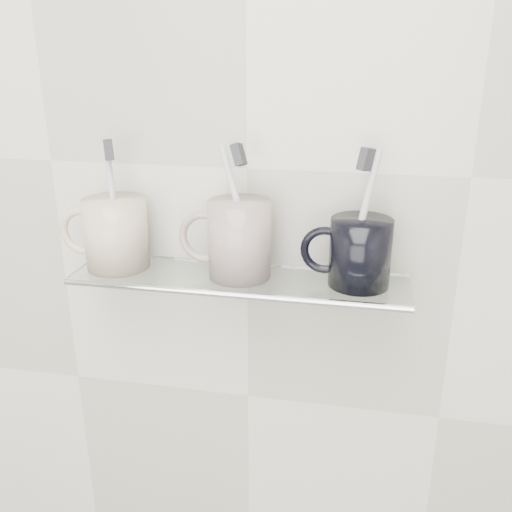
% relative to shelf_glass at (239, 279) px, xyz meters
% --- Properties ---
extents(wall_back, '(2.50, 0.00, 2.50)m').
position_rel_shelf_glass_xyz_m(wall_back, '(0.00, 0.06, 0.15)').
color(wall_back, beige).
rests_on(wall_back, ground).
extents(shelf_glass, '(0.50, 0.12, 0.01)m').
position_rel_shelf_glass_xyz_m(shelf_glass, '(0.00, 0.00, 0.00)').
color(shelf_glass, silver).
rests_on(shelf_glass, wall_back).
extents(shelf_rail, '(0.50, 0.01, 0.01)m').
position_rel_shelf_glass_xyz_m(shelf_rail, '(0.00, -0.06, 0.00)').
color(shelf_rail, silver).
rests_on(shelf_rail, shelf_glass).
extents(bracket_left, '(0.02, 0.03, 0.02)m').
position_rel_shelf_glass_xyz_m(bracket_left, '(-0.21, 0.05, -0.01)').
color(bracket_left, silver).
rests_on(bracket_left, wall_back).
extents(bracket_right, '(0.02, 0.03, 0.02)m').
position_rel_shelf_glass_xyz_m(bracket_right, '(0.21, 0.05, -0.01)').
color(bracket_right, silver).
rests_on(bracket_right, wall_back).
extents(mug_left, '(0.10, 0.10, 0.11)m').
position_rel_shelf_glass_xyz_m(mug_left, '(-0.19, 0.00, 0.06)').
color(mug_left, beige).
rests_on(mug_left, shelf_glass).
extents(mug_left_handle, '(0.08, 0.01, 0.08)m').
position_rel_shelf_glass_xyz_m(mug_left_handle, '(-0.25, 0.00, 0.06)').
color(mug_left_handle, beige).
rests_on(mug_left_handle, mug_left).
extents(toothbrush_left, '(0.03, 0.04, 0.19)m').
position_rel_shelf_glass_xyz_m(toothbrush_left, '(-0.19, 0.00, 0.10)').
color(toothbrush_left, '#A5B2BE').
rests_on(toothbrush_left, mug_left).
extents(bristles_left, '(0.02, 0.03, 0.03)m').
position_rel_shelf_glass_xyz_m(bristles_left, '(-0.19, 0.00, 0.19)').
color(bristles_left, '#2D2D32').
rests_on(bristles_left, toothbrush_left).
extents(mug_center, '(0.12, 0.12, 0.11)m').
position_rel_shelf_glass_xyz_m(mug_center, '(0.00, 0.00, 0.06)').
color(mug_center, silver).
rests_on(mug_center, shelf_glass).
extents(mug_center_handle, '(0.08, 0.01, 0.08)m').
position_rel_shelf_glass_xyz_m(mug_center_handle, '(-0.05, 0.00, 0.06)').
color(mug_center_handle, silver).
rests_on(mug_center_handle, mug_center).
extents(toothbrush_center, '(0.07, 0.06, 0.18)m').
position_rel_shelf_glass_xyz_m(toothbrush_center, '(0.00, 0.00, 0.10)').
color(toothbrush_center, silver).
rests_on(toothbrush_center, mug_center).
extents(bristles_center, '(0.02, 0.03, 0.04)m').
position_rel_shelf_glass_xyz_m(bristles_center, '(0.00, 0.00, 0.19)').
color(bristles_center, '#2D2D32').
rests_on(bristles_center, toothbrush_center).
extents(mug_right, '(0.10, 0.10, 0.10)m').
position_rel_shelf_glass_xyz_m(mug_right, '(0.17, 0.00, 0.05)').
color(mug_right, black).
rests_on(mug_right, shelf_glass).
extents(mug_right_handle, '(0.07, 0.01, 0.07)m').
position_rel_shelf_glass_xyz_m(mug_right_handle, '(0.13, 0.00, 0.05)').
color(mug_right_handle, black).
rests_on(mug_right_handle, mug_right).
extents(toothbrush_right, '(0.05, 0.03, 0.19)m').
position_rel_shelf_glass_xyz_m(toothbrush_right, '(0.17, 0.00, 0.10)').
color(toothbrush_right, beige).
rests_on(toothbrush_right, mug_right).
extents(bristles_right, '(0.03, 0.03, 0.03)m').
position_rel_shelf_glass_xyz_m(bristles_right, '(0.17, 0.00, 0.19)').
color(bristles_right, '#2D2D32').
rests_on(bristles_right, toothbrush_right).
extents(chrome_cap, '(0.03, 0.03, 0.01)m').
position_rel_shelf_glass_xyz_m(chrome_cap, '(0.20, 0.00, 0.01)').
color(chrome_cap, silver).
rests_on(chrome_cap, shelf_glass).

